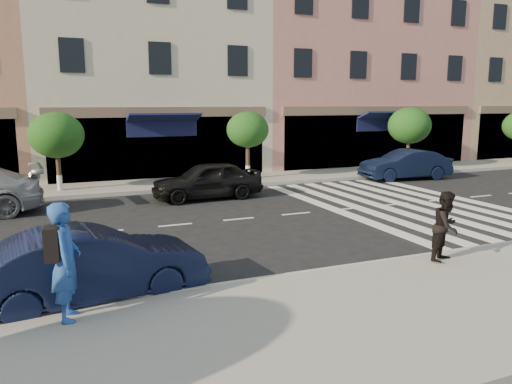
# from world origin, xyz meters

# --- Properties ---
(ground) EXTENTS (120.00, 120.00, 0.00)m
(ground) POSITION_xyz_m (0.00, 0.00, 0.00)
(ground) COLOR black
(ground) RESTS_ON ground
(sidewalk_near) EXTENTS (60.00, 4.50, 0.15)m
(sidewalk_near) POSITION_xyz_m (0.00, -3.75, 0.07)
(sidewalk_near) COLOR gray
(sidewalk_near) RESTS_ON ground
(sidewalk_far) EXTENTS (60.00, 3.00, 0.15)m
(sidewalk_far) POSITION_xyz_m (0.00, 11.00, 0.07)
(sidewalk_far) COLOR gray
(sidewalk_far) RESTS_ON ground
(building_centre) EXTENTS (11.00, 9.00, 11.00)m
(building_centre) POSITION_xyz_m (-0.50, 17.00, 5.50)
(building_centre) COLOR beige
(building_centre) RESTS_ON ground
(building_east_mid) EXTENTS (13.00, 9.00, 13.00)m
(building_east_mid) POSITION_xyz_m (11.50, 17.00, 6.50)
(building_east_mid) COLOR tan
(building_east_mid) RESTS_ON ground
(building_east_far) EXTENTS (12.00, 9.00, 12.00)m
(building_east_far) POSITION_xyz_m (24.00, 17.00, 6.00)
(building_east_far) COLOR tan
(building_east_far) RESTS_ON ground
(street_tree_wb) EXTENTS (2.10, 2.10, 3.06)m
(street_tree_wb) POSITION_xyz_m (-5.00, 10.80, 2.31)
(street_tree_wb) COLOR #473323
(street_tree_wb) RESTS_ON sidewalk_far
(street_tree_c) EXTENTS (1.90, 1.90, 3.04)m
(street_tree_c) POSITION_xyz_m (3.00, 10.80, 2.36)
(street_tree_c) COLOR #473323
(street_tree_c) RESTS_ON sidewalk_far
(street_tree_ea) EXTENTS (2.20, 2.20, 3.19)m
(street_tree_ea) POSITION_xyz_m (12.00, 10.80, 2.39)
(street_tree_ea) COLOR #473323
(street_tree_ea) RESTS_ON sidewalk_far
(photographer) EXTENTS (0.54, 0.75, 1.90)m
(photographer) POSITION_xyz_m (-5.17, -2.05, 1.10)
(photographer) COLOR #204693
(photographer) RESTS_ON sidewalk_near
(walker) EXTENTS (0.92, 0.84, 1.54)m
(walker) POSITION_xyz_m (2.57, -2.00, 0.92)
(walker) COLOR black
(walker) RESTS_ON sidewalk_near
(car_near_mid) EXTENTS (4.24, 1.91, 1.35)m
(car_near_mid) POSITION_xyz_m (-4.72, -1.00, 0.68)
(car_near_mid) COLOR black
(car_near_mid) RESTS_ON ground
(car_far_mid) EXTENTS (4.18, 1.82, 1.40)m
(car_far_mid) POSITION_xyz_m (0.09, 7.60, 0.70)
(car_far_mid) COLOR black
(car_far_mid) RESTS_ON ground
(car_far_right) EXTENTS (4.38, 1.91, 1.40)m
(car_far_right) POSITION_xyz_m (10.11, 8.65, 0.70)
(car_far_right) COLOR black
(car_far_right) RESTS_ON ground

